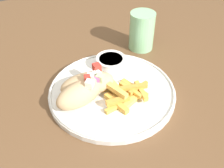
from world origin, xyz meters
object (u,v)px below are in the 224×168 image
Objects in this scene: water_glass at (142,33)px; pita_sandwich_far at (88,84)px; sauce_ramekin at (111,62)px; plate at (112,91)px; pita_sandwich_near at (80,93)px; fries_pile at (124,94)px.

pita_sandwich_far is at bearing -145.08° from water_glass.
water_glass is (0.13, 0.08, 0.02)m from sauce_ramekin.
plate is at bearing -109.68° from sauce_ramekin.
water_glass reaches higher than pita_sandwich_near.
fries_pile is (0.07, -0.05, -0.01)m from pita_sandwich_far.
pita_sandwich_near reaches higher than pita_sandwich_far.
fries_pile is at bearing -96.46° from sauce_ramekin.
water_glass is at bearing 17.71° from pita_sandwich_near.
water_glass is at bearing 54.61° from fries_pile.
sauce_ramekin is (0.01, 0.13, 0.01)m from fries_pile.
pita_sandwich_near reaches higher than sauce_ramekin.
pita_sandwich_near is at bearing -170.69° from plate.
water_glass is (0.22, 0.15, 0.01)m from pita_sandwich_far.
plate is 3.83× the size of sauce_ramekin.
pita_sandwich_near is (-0.08, -0.01, 0.03)m from plate.
pita_sandwich_near is at bearing -132.72° from pita_sandwich_far.
plate is 2.35× the size of pita_sandwich_near.
pita_sandwich_near is 1.16× the size of water_glass.
pita_sandwich_far is 0.09m from fries_pile.
pita_sandwich_far is at bearing 163.99° from plate.
water_glass is (0.16, 0.17, 0.04)m from plate.
plate is 2.74× the size of water_glass.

